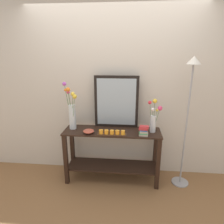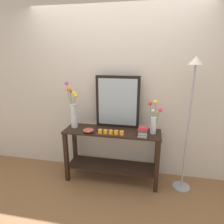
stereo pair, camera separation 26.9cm
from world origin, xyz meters
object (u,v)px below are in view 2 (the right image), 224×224
Objects in this scene: mirror_leaning at (118,102)px; tall_vase_left at (73,111)px; book_stack at (143,132)px; candle_tray at (111,133)px; decorative_bowl at (88,130)px; floor_lamp at (191,105)px; vase_right at (154,119)px; console_table at (112,150)px.

mirror_leaning is 0.65m from tall_vase_left.
book_stack is (0.39, -0.30, -0.32)m from mirror_leaning.
book_stack is at bearing 3.14° from candle_tray.
candle_tray is at bearing -16.28° from tall_vase_left.
candle_tray is (0.59, -0.17, -0.23)m from tall_vase_left.
book_stack reaches higher than decorative_bowl.
candle_tray is 0.22× the size of floor_lamp.
tall_vase_left is (-0.63, -0.15, -0.12)m from mirror_leaning.
vase_right reaches higher than decorative_bowl.
console_table is at bearing 94.96° from candle_tray.
floor_lamp is at bearing -0.50° from console_table.
console_table is at bearing -105.08° from mirror_leaning.
mirror_leaning is at bearing 142.74° from book_stack.
mirror_leaning reaches higher than console_table.
vase_right reaches higher than console_table.
decorative_bowl is (0.27, -0.14, -0.23)m from tall_vase_left.
decorative_bowl is at bearing -175.36° from floor_lamp.
decorative_bowl is (-0.36, -0.29, -0.35)m from mirror_leaning.
mirror_leaning is (0.05, 0.17, 0.68)m from console_table.
book_stack is 0.70m from floor_lamp.
decorative_bowl is at bearing -141.06° from mirror_leaning.
console_table is 2.95× the size of vase_right.
vase_right is (1.16, -0.01, -0.05)m from tall_vase_left.
console_table is 1.26m from floor_lamp.
mirror_leaning is 4.94× the size of decorative_bowl.
book_stack is (0.44, -0.12, 0.37)m from console_table.
console_table is 0.77m from vase_right.
floor_lamp reaches higher than tall_vase_left.
candle_tray is 2.88× the size of book_stack.
tall_vase_left is 1.46× the size of vase_right.
vase_right is 3.02× the size of decorative_bowl.
mirror_leaning is at bearing 13.17° from tall_vase_left.
console_table is 0.58m from book_stack.
tall_vase_left is 0.37× the size of floor_lamp.
console_table is 10.08× the size of book_stack.
decorative_bowl is 0.08× the size of floor_lamp.
mirror_leaning is 0.58m from book_stack.
book_stack is at bearing -37.26° from mirror_leaning.
candle_tray is at bearing -164.08° from vase_right.
book_stack is at bearing -8.38° from tall_vase_left.
tall_vase_left is at bearing 177.29° from console_table.
vase_right is 0.24m from book_stack.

